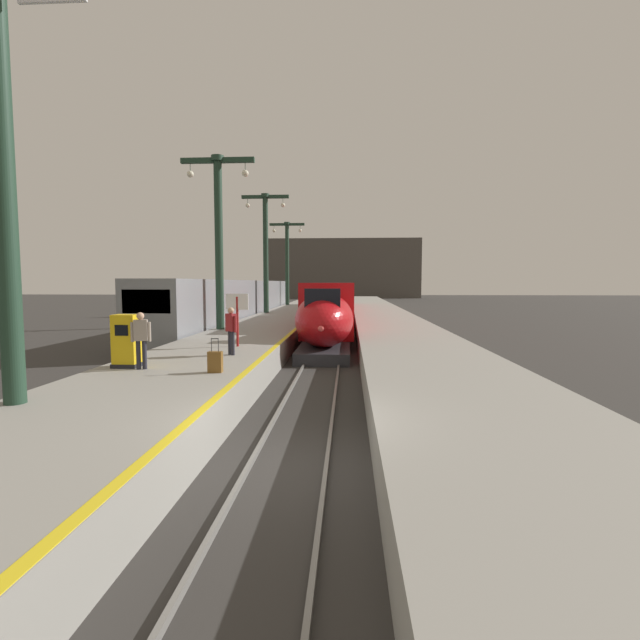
# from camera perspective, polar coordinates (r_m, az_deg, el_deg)

# --- Properties ---
(ground_plane) EXTENTS (260.00, 260.00, 0.00)m
(ground_plane) POSITION_cam_1_polar(r_m,az_deg,el_deg) (9.49, -3.99, -17.77)
(ground_plane) COLOR #33302D
(platform_left) EXTENTS (4.80, 110.00, 1.05)m
(platform_left) POSITION_cam_1_polar(r_m,az_deg,el_deg) (33.99, -5.32, -0.65)
(platform_left) COLOR gray
(platform_left) RESTS_ON ground
(platform_right) EXTENTS (4.80, 110.00, 1.05)m
(platform_right) POSITION_cam_1_polar(r_m,az_deg,el_deg) (33.71, 8.42, -0.72)
(platform_right) COLOR gray
(platform_right) RESTS_ON ground
(platform_left_safety_stripe) EXTENTS (0.20, 107.80, 0.01)m
(platform_left_safety_stripe) POSITION_cam_1_polar(r_m,az_deg,el_deg) (33.67, -1.49, 0.23)
(platform_left_safety_stripe) COLOR yellow
(platform_left_safety_stripe) RESTS_ON platform_left
(rail_main_left) EXTENTS (0.08, 110.00, 0.12)m
(rail_main_left) POSITION_cam_1_polar(r_m,az_deg,el_deg) (36.42, 0.49, -1.01)
(rail_main_left) COLOR slate
(rail_main_left) RESTS_ON ground
(rail_main_right) EXTENTS (0.08, 110.00, 0.12)m
(rail_main_right) POSITION_cam_1_polar(r_m,az_deg,el_deg) (36.37, 2.85, -1.03)
(rail_main_right) COLOR slate
(rail_main_right) RESTS_ON ground
(rail_secondary_left) EXTENTS (0.08, 110.00, 0.12)m
(rail_secondary_left) POSITION_cam_1_polar(r_m,az_deg,el_deg) (37.73, -11.89, -0.92)
(rail_secondary_left) COLOR slate
(rail_secondary_left) RESTS_ON ground
(rail_secondary_right) EXTENTS (0.08, 110.00, 0.12)m
(rail_secondary_right) POSITION_cam_1_polar(r_m,az_deg,el_deg) (37.36, -9.67, -0.94)
(rail_secondary_right) COLOR slate
(rail_secondary_right) RESTS_ON ground
(highspeed_train_main) EXTENTS (2.92, 37.15, 3.60)m
(highspeed_train_main) POSITION_cam_1_polar(r_m,az_deg,el_deg) (37.67, 1.75, 2.03)
(highspeed_train_main) COLOR #B20F14
(highspeed_train_main) RESTS_ON ground
(regional_train_adjacent) EXTENTS (2.85, 36.60, 3.80)m
(regional_train_adjacent) POSITION_cam_1_polar(r_m,az_deg,el_deg) (40.06, -9.86, 2.39)
(regional_train_adjacent) COLOR gray
(regional_train_adjacent) RESTS_ON ground
(station_column_near) EXTENTS (4.00, 0.68, 10.12)m
(station_column_near) POSITION_cam_1_polar(r_m,az_deg,el_deg) (12.20, -34.31, 20.83)
(station_column_near) COLOR #1E3828
(station_column_near) RESTS_ON platform_left
(station_column_mid) EXTENTS (4.00, 0.68, 9.35)m
(station_column_mid) POSITION_cam_1_polar(r_m,az_deg,el_deg) (26.36, -12.28, 11.13)
(station_column_mid) COLOR #1E3828
(station_column_mid) RESTS_ON platform_left
(station_column_far) EXTENTS (4.00, 0.68, 10.03)m
(station_column_far) POSITION_cam_1_polar(r_m,az_deg,el_deg) (40.36, -6.66, 9.40)
(station_column_far) COLOR #1E3828
(station_column_far) RESTS_ON platform_left
(station_column_distant) EXTENTS (4.00, 0.68, 9.44)m
(station_column_distant) POSITION_cam_1_polar(r_m,az_deg,el_deg) (54.02, -4.03, 7.86)
(station_column_distant) COLOR #1E3828
(station_column_distant) RESTS_ON platform_left
(passenger_near_edge) EXTENTS (0.55, 0.32, 1.69)m
(passenger_near_edge) POSITION_cam_1_polar(r_m,az_deg,el_deg) (14.73, -21.03, -1.83)
(passenger_near_edge) COLOR #23232D
(passenger_near_edge) RESTS_ON platform_left
(passenger_mid_platform) EXTENTS (0.46, 0.41, 1.69)m
(passenger_mid_platform) POSITION_cam_1_polar(r_m,az_deg,el_deg) (16.78, -10.81, -0.86)
(passenger_mid_platform) COLOR #23232D
(passenger_mid_platform) RESTS_ON platform_left
(rolling_suitcase) EXTENTS (0.40, 0.22, 0.98)m
(rolling_suitcase) POSITION_cam_1_polar(r_m,az_deg,el_deg) (13.69, -12.68, -5.00)
(rolling_suitcase) COLOR brown
(rolling_suitcase) RESTS_ON platform_left
(ticket_machine_yellow) EXTENTS (0.76, 0.62, 1.60)m
(ticket_machine_yellow) POSITION_cam_1_polar(r_m,az_deg,el_deg) (15.30, -22.57, -2.59)
(ticket_machine_yellow) COLOR yellow
(ticket_machine_yellow) RESTS_ON platform_left
(departure_info_board) EXTENTS (0.90, 0.10, 2.12)m
(departure_info_board) POSITION_cam_1_polar(r_m,az_deg,el_deg) (18.94, -10.08, 1.33)
(departure_info_board) COLOR maroon
(departure_info_board) RESTS_ON platform_left
(terminus_back_wall) EXTENTS (36.00, 2.00, 14.00)m
(terminus_back_wall) POSITION_cam_1_polar(r_m,az_deg,el_deg) (110.76, 2.94, 6.32)
(terminus_back_wall) COLOR #4C4742
(terminus_back_wall) RESTS_ON ground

